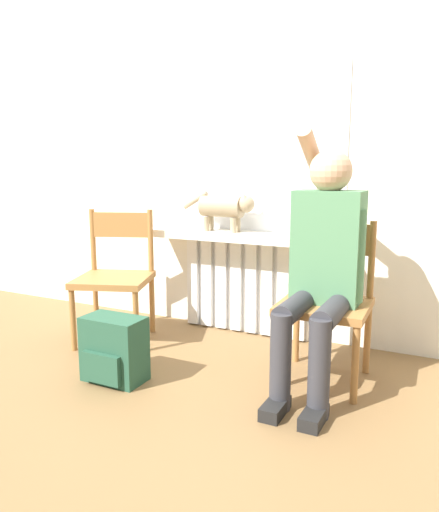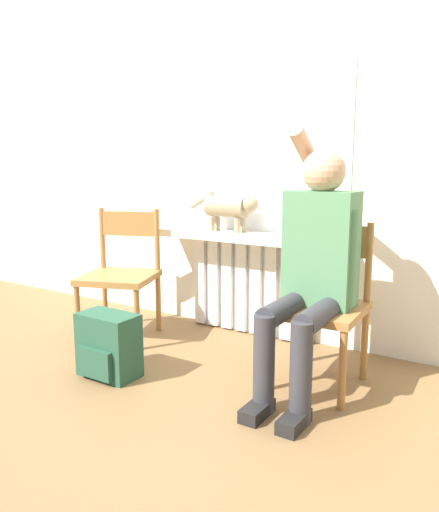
{
  "view_description": "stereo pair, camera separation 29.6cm",
  "coord_description": "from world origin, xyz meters",
  "px_view_note": "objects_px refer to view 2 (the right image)",
  "views": [
    {
      "loc": [
        1.31,
        -1.85,
        1.11
      ],
      "look_at": [
        0.0,
        0.76,
        0.59
      ],
      "focal_mm": 35.0,
      "sensor_mm": 36.0,
      "label": 1
    },
    {
      "loc": [
        1.56,
        -1.7,
        1.11
      ],
      "look_at": [
        0.0,
        0.76,
        0.59
      ],
      "focal_mm": 35.0,
      "sensor_mm": 36.0,
      "label": 2
    }
  ],
  "objects_px": {
    "chair_left": "(121,272)",
    "cat": "(230,207)",
    "chair_right": "(320,302)",
    "person": "(314,261)",
    "backpack": "(108,346)"
  },
  "relations": [
    {
      "from": "chair_right",
      "to": "backpack",
      "type": "height_order",
      "value": "chair_right"
    },
    {
      "from": "chair_left",
      "to": "cat",
      "type": "relative_size",
      "value": 1.61
    },
    {
      "from": "person",
      "to": "backpack",
      "type": "relative_size",
      "value": 3.84
    },
    {
      "from": "cat",
      "to": "chair_right",
      "type": "bearing_deg",
      "value": -27.56
    },
    {
      "from": "cat",
      "to": "backpack",
      "type": "relative_size",
      "value": 1.5
    },
    {
      "from": "chair_left",
      "to": "chair_right",
      "type": "xyz_separation_m",
      "value": [
        1.37,
        0.0,
        0.0
      ]
    },
    {
      "from": "chair_left",
      "to": "backpack",
      "type": "xyz_separation_m",
      "value": [
        0.4,
        -0.53,
        -0.26
      ]
    },
    {
      "from": "cat",
      "to": "backpack",
      "type": "distance_m",
      "value": 1.18
    },
    {
      "from": "chair_left",
      "to": "person",
      "type": "distance_m",
      "value": 1.4
    },
    {
      "from": "person",
      "to": "cat",
      "type": "xyz_separation_m",
      "value": [
        -0.79,
        0.52,
        0.19
      ]
    },
    {
      "from": "chair_right",
      "to": "person",
      "type": "relative_size",
      "value": 0.63
    },
    {
      "from": "chair_left",
      "to": "backpack",
      "type": "height_order",
      "value": "chair_left"
    },
    {
      "from": "chair_left",
      "to": "backpack",
      "type": "relative_size",
      "value": 2.42
    },
    {
      "from": "chair_right",
      "to": "backpack",
      "type": "distance_m",
      "value": 1.14
    },
    {
      "from": "cat",
      "to": "backpack",
      "type": "height_order",
      "value": "cat"
    }
  ]
}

